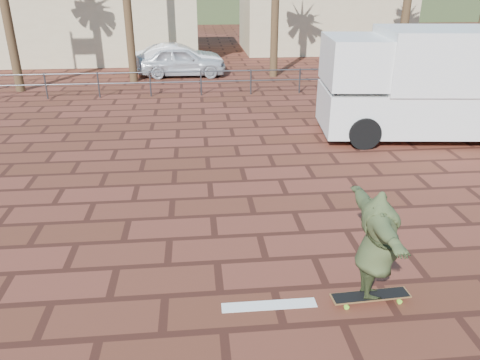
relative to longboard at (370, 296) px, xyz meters
name	(u,v)px	position (x,y,z in m)	size (l,w,h in m)	color
ground	(217,262)	(-2.21, 1.25, -0.10)	(120.00, 120.00, 0.00)	brown
paint_stripe	(269,305)	(-1.51, 0.05, -0.09)	(1.40, 0.22, 0.01)	white
guardrail	(201,78)	(-2.21, 13.25, 0.58)	(24.06, 0.06, 1.00)	#47494F
building_west	(90,16)	(-8.21, 23.25, 2.19)	(12.60, 7.60, 4.50)	beige
building_east	(323,8)	(5.79, 25.25, 2.44)	(10.60, 6.60, 5.00)	beige
longboard	(370,296)	(0.00, 0.00, 0.00)	(1.20, 0.32, 0.12)	olive
skateboarder	(377,246)	(0.00, 0.00, 0.87)	(2.08, 0.57, 1.69)	#3B4626
campervan	(430,81)	(4.31, 7.47, 1.54)	(6.21, 3.14, 3.10)	white
car_silver	(182,61)	(-3.01, 17.25, 0.61)	(1.65, 4.11, 1.40)	silver
car_white	(178,59)	(-3.21, 17.75, 0.62)	(1.51, 4.33, 1.43)	white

